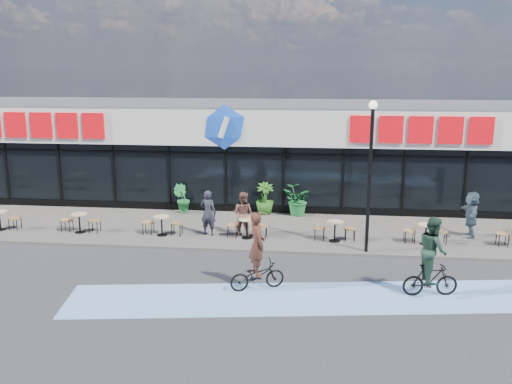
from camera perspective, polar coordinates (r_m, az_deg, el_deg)
ground at (r=17.28m, az=-6.89°, el=-8.40°), size 120.00×120.00×0.00m
sidewalk at (r=21.42m, az=-4.20°, el=-3.87°), size 44.00×5.00×0.10m
bike_lane at (r=15.48m, az=6.66°, el=-11.02°), size 14.17×4.13×0.01m
building at (r=26.14m, az=-2.16°, el=4.43°), size 30.60×6.57×4.75m
lamp_post at (r=18.30m, az=11.94°, el=2.90°), size 0.28×0.28×5.13m
bistro_set_1 at (r=23.25m, az=-25.25°, el=-2.46°), size 1.54×0.62×0.90m
bistro_set_2 at (r=21.76m, az=-18.00°, el=-2.84°), size 1.54×0.62×0.90m
bistro_set_3 at (r=20.67m, az=-9.83°, el=-3.21°), size 1.54×0.62×0.90m
bistro_set_4 at (r=20.04m, az=-0.95°, el=-3.54°), size 1.54×0.62×0.90m
bistro_set_5 at (r=19.91m, az=8.29°, el=-3.79°), size 1.54×0.62×0.90m
bistro_set_6 at (r=20.29m, az=17.40°, el=-3.95°), size 1.54×0.62×0.90m
potted_plant_left at (r=23.51m, az=-7.82°, el=-0.70°), size 0.72×0.59×1.25m
potted_plant_mid at (r=23.13m, az=0.93°, el=-0.67°), size 0.96×0.96×1.35m
potted_plant_right at (r=22.97m, az=4.25°, el=-0.83°), size 1.30×1.16×1.34m
patron_left at (r=20.29m, az=-5.05°, el=-2.19°), size 0.71×0.55×1.72m
patron_right at (r=20.22m, az=-1.40°, el=-2.27°), size 0.96×0.84×1.67m
pedestrian_a at (r=21.53m, az=21.71°, el=-2.19°), size 0.63×1.63×1.72m
cyclist_a at (r=15.64m, az=0.12°, el=-7.42°), size 1.71×1.16×2.31m
cyclist_b at (r=15.91m, az=18.02°, el=-6.86°), size 1.60×0.99×2.30m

